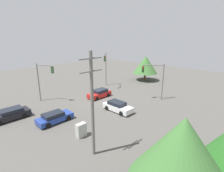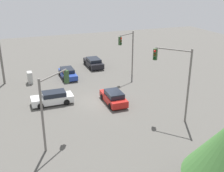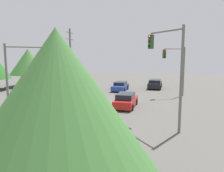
{
  "view_description": "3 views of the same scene",
  "coord_description": "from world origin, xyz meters",
  "px_view_note": "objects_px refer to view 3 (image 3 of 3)",
  "views": [
    {
      "loc": [
        18.33,
        20.33,
        10.15
      ],
      "look_at": [
        -1.16,
        1.49,
        2.43
      ],
      "focal_mm": 28.0,
      "sensor_mm": 36.0,
      "label": 1
    },
    {
      "loc": [
        -26.47,
        8.91,
        12.62
      ],
      "look_at": [
        -1.19,
        -0.69,
        2.19
      ],
      "focal_mm": 45.0,
      "sensor_mm": 36.0,
      "label": 2
    },
    {
      "loc": [
        -21.46,
        -5.15,
        5.07
      ],
      "look_at": [
        -1.14,
        0.25,
        2.11
      ],
      "focal_mm": 35.0,
      "sensor_mm": 36.0,
      "label": 3
    }
  ],
  "objects_px": {
    "sedan_dark": "(155,84)",
    "traffic_signal_cross": "(176,63)",
    "sedan_white": "(77,94)",
    "sedan_red": "(126,100)",
    "sedan_blue": "(120,86)",
    "traffic_signal_main": "(25,68)",
    "electrical_cabinet": "(87,85)",
    "traffic_signal_aux": "(168,61)"
  },
  "relations": [
    {
      "from": "sedan_white",
      "to": "sedan_red",
      "type": "xyz_separation_m",
      "value": [
        -2.13,
        -6.15,
        0.0
      ]
    },
    {
      "from": "sedan_dark",
      "to": "sedan_red",
      "type": "xyz_separation_m",
      "value": [
        -13.47,
        1.93,
        -0.0
      ]
    },
    {
      "from": "sedan_blue",
      "to": "traffic_signal_main",
      "type": "height_order",
      "value": "traffic_signal_main"
    },
    {
      "from": "sedan_blue",
      "to": "sedan_dark",
      "type": "bearing_deg",
      "value": -143.2
    },
    {
      "from": "sedan_dark",
      "to": "traffic_signal_aux",
      "type": "distance_m",
      "value": 19.3
    },
    {
      "from": "sedan_red",
      "to": "traffic_signal_main",
      "type": "relative_size",
      "value": 0.7
    },
    {
      "from": "sedan_dark",
      "to": "sedan_blue",
      "type": "height_order",
      "value": "sedan_dark"
    },
    {
      "from": "sedan_white",
      "to": "sedan_blue",
      "type": "xyz_separation_m",
      "value": [
        7.8,
        -3.34,
        -0.05
      ]
    },
    {
      "from": "traffic_signal_cross",
      "to": "traffic_signal_aux",
      "type": "xyz_separation_m",
      "value": [
        -12.56,
        0.82,
        0.57
      ]
    },
    {
      "from": "sedan_dark",
      "to": "traffic_signal_aux",
      "type": "relative_size",
      "value": 0.67
    },
    {
      "from": "electrical_cabinet",
      "to": "sedan_red",
      "type": "bearing_deg",
      "value": -140.99
    },
    {
      "from": "sedan_blue",
      "to": "electrical_cabinet",
      "type": "xyz_separation_m",
      "value": [
        -0.33,
        4.97,
        0.12
      ]
    },
    {
      "from": "sedan_white",
      "to": "traffic_signal_cross",
      "type": "height_order",
      "value": "traffic_signal_cross"
    },
    {
      "from": "sedan_dark",
      "to": "sedan_blue",
      "type": "relative_size",
      "value": 1.08
    },
    {
      "from": "sedan_red",
      "to": "traffic_signal_main",
      "type": "height_order",
      "value": "traffic_signal_main"
    },
    {
      "from": "sedan_dark",
      "to": "sedan_red",
      "type": "height_order",
      "value": "sedan_red"
    },
    {
      "from": "traffic_signal_aux",
      "to": "sedan_dark",
      "type": "bearing_deg",
      "value": -35.5
    },
    {
      "from": "sedan_white",
      "to": "traffic_signal_aux",
      "type": "bearing_deg",
      "value": -126.26
    },
    {
      "from": "sedan_white",
      "to": "traffic_signal_aux",
      "type": "height_order",
      "value": "traffic_signal_aux"
    },
    {
      "from": "sedan_white",
      "to": "electrical_cabinet",
      "type": "relative_size",
      "value": 2.96
    },
    {
      "from": "sedan_dark",
      "to": "traffic_signal_main",
      "type": "bearing_deg",
      "value": -115.6
    },
    {
      "from": "traffic_signal_main",
      "to": "electrical_cabinet",
      "type": "distance_m",
      "value": 15.53
    },
    {
      "from": "traffic_signal_cross",
      "to": "electrical_cabinet",
      "type": "distance_m",
      "value": 13.23
    },
    {
      "from": "sedan_dark",
      "to": "sedan_blue",
      "type": "distance_m",
      "value": 5.91
    },
    {
      "from": "sedan_dark",
      "to": "traffic_signal_cross",
      "type": "xyz_separation_m",
      "value": [
        -6.2,
        -2.87,
        3.47
      ]
    },
    {
      "from": "sedan_dark",
      "to": "traffic_signal_cross",
      "type": "distance_m",
      "value": 7.66
    },
    {
      "from": "sedan_dark",
      "to": "electrical_cabinet",
      "type": "bearing_deg",
      "value": -158.24
    },
    {
      "from": "sedan_dark",
      "to": "sedan_red",
      "type": "relative_size",
      "value": 1.12
    },
    {
      "from": "sedan_dark",
      "to": "electrical_cabinet",
      "type": "relative_size",
      "value": 3.15
    },
    {
      "from": "traffic_signal_main",
      "to": "traffic_signal_cross",
      "type": "relative_size",
      "value": 0.98
    },
    {
      "from": "traffic_signal_cross",
      "to": "traffic_signal_aux",
      "type": "bearing_deg",
      "value": 57.74
    },
    {
      "from": "sedan_dark",
      "to": "electrical_cabinet",
      "type": "height_order",
      "value": "electrical_cabinet"
    },
    {
      "from": "traffic_signal_main",
      "to": "electrical_cabinet",
      "type": "xyz_separation_m",
      "value": [
        15.15,
        0.59,
        -3.35
      ]
    },
    {
      "from": "traffic_signal_main",
      "to": "electrical_cabinet",
      "type": "height_order",
      "value": "traffic_signal_main"
    },
    {
      "from": "sedan_dark",
      "to": "electrical_cabinet",
      "type": "distance_m",
      "value": 10.45
    },
    {
      "from": "sedan_white",
      "to": "sedan_dark",
      "type": "xyz_separation_m",
      "value": [
        11.34,
        -8.07,
        0.0
      ]
    },
    {
      "from": "sedan_blue",
      "to": "traffic_signal_cross",
      "type": "height_order",
      "value": "traffic_signal_cross"
    },
    {
      "from": "sedan_red",
      "to": "sedan_blue",
      "type": "distance_m",
      "value": 10.32
    },
    {
      "from": "sedan_blue",
      "to": "traffic_signal_aux",
      "type": "xyz_separation_m",
      "value": [
        -15.23,
        -6.78,
        4.09
      ]
    },
    {
      "from": "electrical_cabinet",
      "to": "sedan_dark",
      "type": "bearing_deg",
      "value": -68.24
    },
    {
      "from": "sedan_dark",
      "to": "electrical_cabinet",
      "type": "xyz_separation_m",
      "value": [
        -3.87,
        9.71,
        0.07
      ]
    },
    {
      "from": "sedan_white",
      "to": "sedan_red",
      "type": "height_order",
      "value": "sedan_red"
    }
  ]
}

